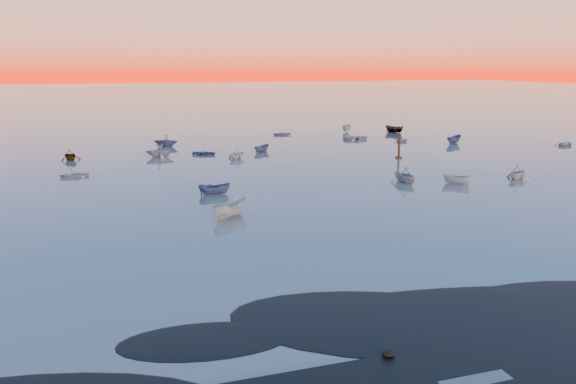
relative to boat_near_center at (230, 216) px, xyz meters
name	(u,v)px	position (x,y,z in m)	size (l,w,h in m)	color
ground	(188,127)	(7.00, 76.00, 0.00)	(600.00, 600.00, 0.00)	#665A55
mud_lobes	(456,322)	(7.00, -25.00, 0.01)	(140.00, 6.00, 0.07)	black
moored_fleet	(235,161)	(7.00, 29.00, 0.00)	(124.00, 58.00, 1.20)	#BBBBB6
boat_near_center	(230,216)	(0.00, 0.00, 0.00)	(4.26, 1.80, 1.48)	#BBBBB6
boat_near_right	(404,182)	(22.79, 8.57, 0.00)	(3.99, 1.79, 1.40)	slate
channel_marker	(399,149)	(30.63, 24.16, 1.38)	(0.98, 0.98, 3.50)	#3F150D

